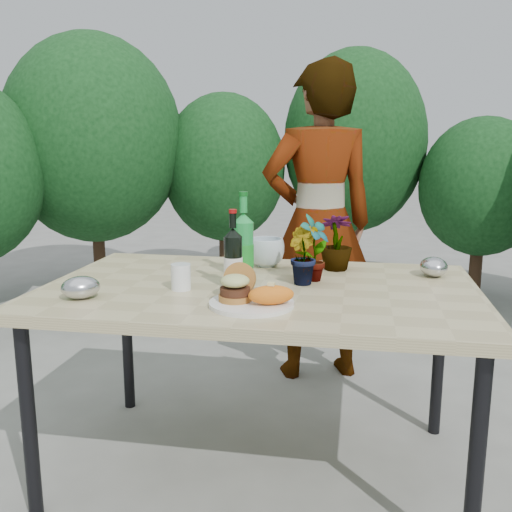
% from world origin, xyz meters
% --- Properties ---
extents(ground, '(80.00, 80.00, 0.00)m').
position_xyz_m(ground, '(0.00, 0.00, 0.00)').
color(ground, slate).
rests_on(ground, ground).
extents(patio_table, '(1.60, 1.00, 0.75)m').
position_xyz_m(patio_table, '(0.00, 0.00, 0.69)').
color(patio_table, tan).
rests_on(patio_table, ground).
extents(shrub_hedge, '(6.88, 5.05, 2.13)m').
position_xyz_m(shrub_hedge, '(-0.06, 1.56, 1.14)').
color(shrub_hedge, '#382316').
rests_on(shrub_hedge, ground).
extents(dinner_plate, '(0.28, 0.28, 0.01)m').
position_xyz_m(dinner_plate, '(0.02, -0.26, 0.76)').
color(dinner_plate, white).
rests_on(dinner_plate, patio_table).
extents(burger_stack, '(0.11, 0.16, 0.11)m').
position_xyz_m(burger_stack, '(-0.04, -0.24, 0.81)').
color(burger_stack, '#B7722D').
rests_on(burger_stack, dinner_plate).
extents(sweet_potato, '(0.17, 0.12, 0.06)m').
position_xyz_m(sweet_potato, '(0.09, -0.28, 0.80)').
color(sweet_potato, orange).
rests_on(sweet_potato, dinner_plate).
extents(grilled_veg, '(0.08, 0.05, 0.03)m').
position_xyz_m(grilled_veg, '(0.04, -0.17, 0.78)').
color(grilled_veg, olive).
rests_on(grilled_veg, dinner_plate).
extents(wine_bottle, '(0.07, 0.07, 0.29)m').
position_xyz_m(wine_bottle, '(-0.09, -0.04, 0.86)').
color(wine_bottle, black).
rests_on(wine_bottle, patio_table).
extents(sparkling_water, '(0.08, 0.08, 0.34)m').
position_xyz_m(sparkling_water, '(-0.09, 0.14, 0.87)').
color(sparkling_water, green).
rests_on(sparkling_water, patio_table).
extents(plastic_cup, '(0.07, 0.07, 0.09)m').
position_xyz_m(plastic_cup, '(-0.27, -0.10, 0.80)').
color(plastic_cup, white).
rests_on(plastic_cup, patio_table).
extents(seedling_left, '(0.15, 0.16, 0.26)m').
position_xyz_m(seedling_left, '(0.19, 0.11, 0.88)').
color(seedling_left, '#21541C').
rests_on(seedling_left, patio_table).
extents(seedling_mid, '(0.15, 0.15, 0.22)m').
position_xyz_m(seedling_mid, '(0.15, 0.06, 0.86)').
color(seedling_mid, '#295E20').
rests_on(seedling_mid, patio_table).
extents(seedling_right, '(0.16, 0.16, 0.24)m').
position_xyz_m(seedling_right, '(0.27, 0.32, 0.87)').
color(seedling_right, '#29581E').
rests_on(seedling_right, patio_table).
extents(blue_bowl, '(0.18, 0.18, 0.12)m').
position_xyz_m(blue_bowl, '(-0.03, 0.34, 0.81)').
color(blue_bowl, silver).
rests_on(blue_bowl, patio_table).
extents(foil_packet_left, '(0.17, 0.17, 0.08)m').
position_xyz_m(foil_packet_left, '(-0.57, -0.28, 0.79)').
color(foil_packet_left, '#AFB2B6').
rests_on(foil_packet_left, patio_table).
extents(foil_packet_right, '(0.12, 0.14, 0.08)m').
position_xyz_m(foil_packet_right, '(0.66, 0.27, 0.79)').
color(foil_packet_right, '#B5B7BD').
rests_on(foil_packet_right, patio_table).
extents(person, '(0.72, 0.60, 1.69)m').
position_xyz_m(person, '(0.15, 1.00, 0.84)').
color(person, '#8F5F47').
rests_on(person, ground).
extents(terracotta_pot, '(0.17, 0.17, 0.14)m').
position_xyz_m(terracotta_pot, '(-1.41, 1.98, 0.07)').
color(terracotta_pot, '#AA532B').
rests_on(terracotta_pot, ground).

